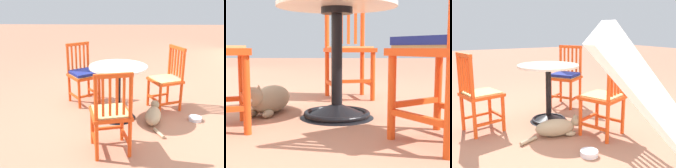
# 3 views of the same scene
# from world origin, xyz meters

# --- Properties ---
(ground_plane) EXTENTS (24.00, 24.00, 0.00)m
(ground_plane) POSITION_xyz_m (0.00, 0.00, 0.00)
(ground_plane) COLOR #A36B51
(cafe_table) EXTENTS (0.76, 0.76, 0.73)m
(cafe_table) POSITION_xyz_m (0.01, 0.13, 0.28)
(cafe_table) COLOR black
(cafe_table) RESTS_ON ground_plane
(orange_chair_at_corner) EXTENTS (0.48, 0.48, 0.91)m
(orange_chair_at_corner) POSITION_xyz_m (0.84, 0.05, 0.43)
(orange_chair_at_corner) COLOR #D64214
(orange_chair_at_corner) RESTS_ON ground_plane
(orange_chair_tucked_in) EXTENTS (0.52, 0.52, 0.91)m
(orange_chair_tucked_in) POSITION_xyz_m (-0.34, 0.83, 0.43)
(orange_chair_tucked_in) COLOR #D64214
(orange_chair_tucked_in) RESTS_ON ground_plane
(orange_chair_facing_out) EXTENTS (0.56, 0.56, 0.91)m
(orange_chair_facing_out) POSITION_xyz_m (-0.54, -0.41, 0.45)
(orange_chair_facing_out) COLOR #D64214
(orange_chair_facing_out) RESTS_ON ground_plane
(tabby_cat) EXTENTS (0.75, 0.29, 0.23)m
(tabby_cat) POSITION_xyz_m (0.11, 0.60, 0.10)
(tabby_cat) COLOR #9E896B
(tabby_cat) RESTS_ON ground_plane
(pet_water_bowl) EXTENTS (0.17, 0.17, 0.05)m
(pet_water_bowl) POSITION_xyz_m (0.07, 1.16, 0.03)
(pet_water_bowl) COLOR silver
(pet_water_bowl) RESTS_ON ground_plane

